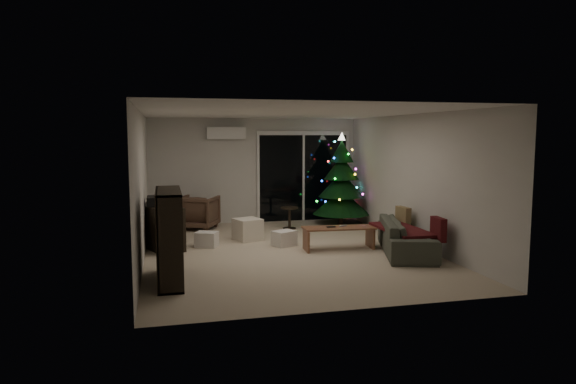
# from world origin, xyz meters

# --- Properties ---
(room) EXTENTS (6.50, 7.51, 2.60)m
(room) POSITION_xyz_m (0.46, 1.49, 1.02)
(room) COLOR beige
(room) RESTS_ON ground
(bookshelf) EXTENTS (0.75, 1.37, 1.33)m
(bookshelf) POSITION_xyz_m (-2.25, -1.49, 0.66)
(bookshelf) COLOR black
(bookshelf) RESTS_ON floor
(media_cabinet) EXTENTS (0.95, 1.37, 0.80)m
(media_cabinet) POSITION_xyz_m (-2.25, 0.84, 0.40)
(media_cabinet) COLOR black
(media_cabinet) RESTS_ON floor
(stereo) EXTENTS (0.41, 0.48, 0.17)m
(stereo) POSITION_xyz_m (-2.25, 0.84, 0.89)
(stereo) COLOR black
(stereo) RESTS_ON media_cabinet
(armchair) EXTENTS (1.08, 1.09, 0.75)m
(armchair) POSITION_xyz_m (-1.41, 2.64, 0.38)
(armchair) COLOR brown
(armchair) RESTS_ON floor
(ottoman) EXTENTS (0.62, 0.62, 0.43)m
(ottoman) POSITION_xyz_m (-0.53, 1.16, 0.22)
(ottoman) COLOR beige
(ottoman) RESTS_ON floor
(cardboard_box_a) EXTENTS (0.49, 0.44, 0.28)m
(cardboard_box_a) POSITION_xyz_m (-1.38, 0.71, 0.14)
(cardboard_box_a) COLOR white
(cardboard_box_a) RESTS_ON floor
(cardboard_box_b) EXTENTS (0.51, 0.46, 0.29)m
(cardboard_box_b) POSITION_xyz_m (0.06, 0.46, 0.14)
(cardboard_box_b) COLOR white
(cardboard_box_b) RESTS_ON floor
(side_table) EXTENTS (0.49, 0.49, 0.49)m
(side_table) POSITION_xyz_m (0.59, 2.17, 0.25)
(side_table) COLOR black
(side_table) RESTS_ON floor
(floor_lamp) EXTENTS (0.26, 0.26, 1.60)m
(floor_lamp) POSITION_xyz_m (-1.16, 3.39, 0.80)
(floor_lamp) COLOR black
(floor_lamp) RESTS_ON floor
(sofa) EXTENTS (1.38, 2.19, 0.60)m
(sofa) POSITION_xyz_m (2.05, -0.65, 0.30)
(sofa) COLOR #2F312D
(sofa) RESTS_ON floor
(sofa_throw) EXTENTS (0.64, 1.47, 0.05)m
(sofa_throw) POSITION_xyz_m (1.95, -0.65, 0.43)
(sofa_throw) COLOR #5B161B
(sofa_throw) RESTS_ON sofa
(cushion_a) EXTENTS (0.15, 0.40, 0.39)m
(cushion_a) POSITION_xyz_m (2.30, 0.00, 0.54)
(cushion_a) COLOR tan
(cushion_a) RESTS_ON sofa
(cushion_b) EXTENTS (0.14, 0.40, 0.39)m
(cushion_b) POSITION_xyz_m (2.30, -1.30, 0.54)
(cushion_b) COLOR #5B161B
(cushion_b) RESTS_ON sofa
(coffee_table) EXTENTS (1.34, 0.55, 0.41)m
(coffee_table) POSITION_xyz_m (0.98, -0.07, 0.21)
(coffee_table) COLOR brown
(coffee_table) RESTS_ON floor
(remote_a) EXTENTS (0.16, 0.05, 0.02)m
(remote_a) POSITION_xyz_m (0.83, -0.07, 0.43)
(remote_a) COLOR black
(remote_a) RESTS_ON coffee_table
(remote_b) EXTENTS (0.16, 0.09, 0.02)m
(remote_b) POSITION_xyz_m (1.08, -0.02, 0.43)
(remote_b) COLOR slate
(remote_b) RESTS_ON coffee_table
(christmas_tree) EXTENTS (1.55, 1.55, 2.16)m
(christmas_tree) POSITION_xyz_m (1.92, 2.47, 1.08)
(christmas_tree) COLOR #0C3C15
(christmas_tree) RESTS_ON floor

